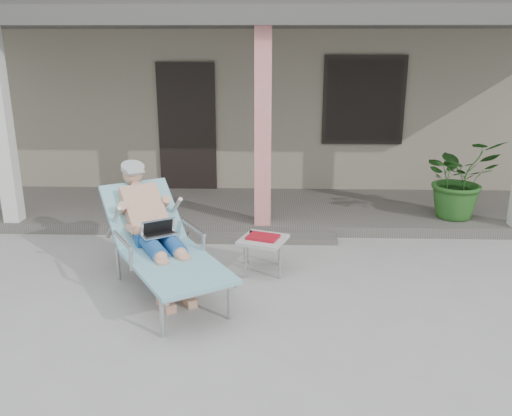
{
  "coord_description": "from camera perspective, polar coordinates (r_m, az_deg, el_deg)",
  "views": [
    {
      "loc": [
        0.15,
        -4.98,
        2.58
      ],
      "look_at": [
        -0.04,
        0.6,
        0.85
      ],
      "focal_mm": 38.0,
      "sensor_mm": 36.0,
      "label": 1
    }
  ],
  "objects": [
    {
      "name": "porch_overhang",
      "position": [
        7.93,
        0.9,
        18.72
      ],
      "size": [
        10.0,
        2.3,
        2.85
      ],
      "color": "silver",
      "rests_on": "porch_deck"
    },
    {
      "name": "house",
      "position": [
        11.52,
        1.21,
        12.67
      ],
      "size": [
        10.4,
        5.4,
        3.3
      ],
      "color": "gray",
      "rests_on": "ground"
    },
    {
      "name": "potted_palm",
      "position": [
        8.18,
        20.61,
        2.98
      ],
      "size": [
        1.24,
        1.14,
        1.15
      ],
      "primitive_type": "imported",
      "rotation": [
        0.0,
        0.0,
        0.28
      ],
      "color": "#26591E",
      "rests_on": "porch_deck"
    },
    {
      "name": "side_table",
      "position": [
        6.24,
        0.74,
        -3.53
      ],
      "size": [
        0.63,
        0.63,
        0.44
      ],
      "rotation": [
        0.0,
        0.0,
        -0.35
      ],
      "color": "#B8B9B3",
      "rests_on": "ground"
    },
    {
      "name": "porch_step",
      "position": [
        7.29,
        0.64,
        -3.19
      ],
      "size": [
        2.0,
        0.3,
        0.07
      ],
      "primitive_type": "cube",
      "color": "#605B56",
      "rests_on": "ground"
    },
    {
      "name": "porch_deck",
      "position": [
        8.37,
        0.82,
        -0.2
      ],
      "size": [
        10.0,
        2.0,
        0.15
      ],
      "primitive_type": "cube",
      "color": "#605B56",
      "rests_on": "ground"
    },
    {
      "name": "ground",
      "position": [
        5.61,
        0.2,
        -10.15
      ],
      "size": [
        60.0,
        60.0,
        0.0
      ],
      "primitive_type": "plane",
      "color": "#9E9E99",
      "rests_on": "ground"
    },
    {
      "name": "lounger",
      "position": [
        5.79,
        -10.49,
        -0.62
      ],
      "size": [
        1.71,
        2.12,
        1.36
      ],
      "rotation": [
        0.0,
        0.0,
        0.55
      ],
      "color": "#B7B7BC",
      "rests_on": "ground"
    }
  ]
}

